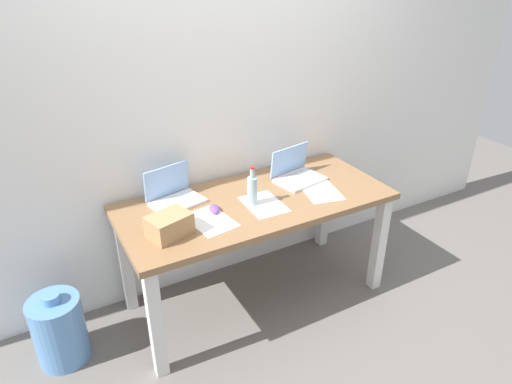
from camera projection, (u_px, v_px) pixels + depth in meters
name	position (u px, v px, depth m)	size (l,w,h in m)	color
ground_plane	(256.00, 295.00, 3.11)	(8.00, 8.00, 0.00)	slate
back_wall	(223.00, 93.00, 2.84)	(5.20, 0.08, 2.60)	white
desk	(256.00, 214.00, 2.81)	(1.66, 0.74, 0.75)	olive
laptop_left	(174.00, 195.00, 2.72)	(0.34, 0.28, 0.21)	silver
laptop_right	(297.00, 173.00, 2.99)	(0.35, 0.29, 0.21)	silver
beer_bottle	(252.00, 190.00, 2.66)	(0.06, 0.06, 0.24)	#99B7C1
computer_mouse	(214.00, 209.00, 2.63)	(0.06, 0.10, 0.03)	#724799
cardboard_box	(169.00, 225.00, 2.39)	(0.22, 0.16, 0.12)	tan
paper_sheet_front_right	(321.00, 191.00, 2.86)	(0.21, 0.30, 0.00)	white
paper_sheet_center	(264.00, 204.00, 2.71)	(0.21, 0.30, 0.00)	white
paper_sheet_front_left	(210.00, 221.00, 2.54)	(0.21, 0.30, 0.00)	white
water_cooler_jug	(59.00, 329.00, 2.54)	(0.29, 0.29, 0.46)	#598CC6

